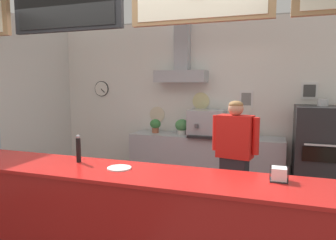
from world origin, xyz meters
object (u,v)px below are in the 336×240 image
Objects in this scene: pizza_oven at (320,157)px; espresso_machine at (207,123)px; potted_basil at (182,126)px; pepper_grinder at (78,149)px; potted_oregano at (155,125)px; condiment_plate at (119,168)px; napkin_holder at (279,175)px; shop_worker at (234,162)px; potted_rosemary at (241,130)px.

espresso_machine is at bearing 175.33° from pizza_oven.
pepper_grinder is (-0.32, -2.45, 0.09)m from potted_basil.
pepper_grinder is at bearing -136.49° from pizza_oven.
pizza_oven is 2.60m from potted_oregano.
napkin_holder is (1.34, 0.09, 0.04)m from condiment_plate.
potted_oregano is (-2.57, 0.17, 0.33)m from pizza_oven.
pizza_oven reaches higher than napkin_holder.
napkin_holder reaches higher than condiment_plate.
potted_oregano is 0.93× the size of potted_basil.
pizza_oven is 0.99× the size of shop_worker.
pepper_grinder reaches higher than potted_basil.
espresso_machine is at bearing -2.25° from potted_oregano.
napkin_holder is 1.82m from pepper_grinder.
pizza_oven is at bearing 50.80° from condiment_plate.
pizza_oven is 6.11× the size of potted_basil.
pizza_oven is 1.18m from potted_rosemary.
potted_rosemary is 1.09× the size of condiment_plate.
shop_worker is 11.26× the size of napkin_holder.
espresso_machine is 2.41× the size of potted_oregano.
potted_rosemary is at bearing 3.04° from espresso_machine.
potted_basil is at bearing -39.05° from shop_worker.
napkin_holder is at bearing -104.44° from pizza_oven.
napkin_holder is (0.54, -2.44, 0.02)m from potted_rosemary.
espresso_machine is 2.64m from napkin_holder.
condiment_plate is (0.64, -2.54, -0.04)m from potted_oregano.
espresso_machine is 2.25× the size of potted_basil.
espresso_machine is 4.10× the size of napkin_holder.
pizza_oven is at bearing 75.56° from napkin_holder.
napkin_holder is (-0.59, -2.28, 0.34)m from pizza_oven.
shop_worker is 1.83m from pepper_grinder.
pizza_oven is 11.14× the size of napkin_holder.
pizza_oven is at bearing -3.82° from potted_oregano.
condiment_plate is 0.81× the size of pepper_grinder.
espresso_machine reaches higher than potted_oregano.
potted_basil is 1.82× the size of napkin_holder.
pizza_oven reaches higher than pepper_grinder.
pepper_grinder reaches higher than napkin_holder.
potted_rosemary reaches higher than napkin_holder.
potted_basil is 1.18× the size of condiment_plate.
espresso_machine is at bearing -52.50° from shop_worker.
condiment_plate is 1.55× the size of napkin_holder.
espresso_machine reaches higher than condiment_plate.
shop_worker is 1.27m from potted_rosemary.
pizza_oven is 6.56× the size of potted_oregano.
espresso_machine is (-0.59, 1.22, 0.29)m from shop_worker.
potted_rosemary is 1.68× the size of napkin_holder.
pizza_oven is 5.82× the size of pepper_grinder.
potted_rosemary is at bearing 171.72° from pizza_oven.
pizza_oven reaches higher than potted_oregano.
napkin_holder is at bearing -77.48° from potted_rosemary.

